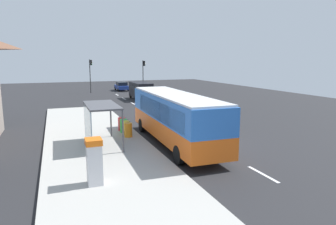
% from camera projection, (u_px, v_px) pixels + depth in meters
% --- Properties ---
extents(ground_plane, '(56.00, 92.00, 0.04)m').
position_uv_depth(ground_plane, '(142.00, 110.00, 32.51)').
color(ground_plane, '#262628').
extents(sidewalk_platform, '(6.20, 30.00, 0.18)m').
position_uv_depth(sidewalk_platform, '(96.00, 143.00, 19.21)').
color(sidewalk_platform, '#ADAAA3').
rests_on(sidewalk_platform, ground).
extents(lane_stripe_seg_0, '(0.16, 2.20, 0.01)m').
position_uv_depth(lane_stripe_seg_0, '(263.00, 174.00, 14.15)').
color(lane_stripe_seg_0, silver).
rests_on(lane_stripe_seg_0, ground).
extents(lane_stripe_seg_1, '(0.16, 2.20, 0.01)m').
position_uv_depth(lane_stripe_seg_1, '(211.00, 146.00, 18.76)').
color(lane_stripe_seg_1, silver).
rests_on(lane_stripe_seg_1, ground).
extents(lane_stripe_seg_2, '(0.16, 2.20, 0.01)m').
position_uv_depth(lane_stripe_seg_2, '(180.00, 129.00, 23.37)').
color(lane_stripe_seg_2, silver).
rests_on(lane_stripe_seg_2, ground).
extents(lane_stripe_seg_3, '(0.16, 2.20, 0.01)m').
position_uv_depth(lane_stripe_seg_3, '(159.00, 118.00, 27.98)').
color(lane_stripe_seg_3, silver).
rests_on(lane_stripe_seg_3, ground).
extents(lane_stripe_seg_4, '(0.16, 2.20, 0.01)m').
position_uv_depth(lane_stripe_seg_4, '(144.00, 110.00, 32.59)').
color(lane_stripe_seg_4, silver).
rests_on(lane_stripe_seg_4, ground).
extents(lane_stripe_seg_5, '(0.16, 2.20, 0.01)m').
position_uv_depth(lane_stripe_seg_5, '(133.00, 103.00, 37.20)').
color(lane_stripe_seg_5, silver).
rests_on(lane_stripe_seg_5, ground).
extents(lane_stripe_seg_6, '(0.16, 2.20, 0.01)m').
position_uv_depth(lane_stripe_seg_6, '(124.00, 99.00, 41.81)').
color(lane_stripe_seg_6, silver).
rests_on(lane_stripe_seg_6, ground).
extents(lane_stripe_seg_7, '(0.16, 2.20, 0.01)m').
position_uv_depth(lane_stripe_seg_7, '(117.00, 95.00, 46.42)').
color(lane_stripe_seg_7, silver).
rests_on(lane_stripe_seg_7, ground).
extents(bus, '(2.77, 11.07, 3.21)m').
position_uv_depth(bus, '(174.00, 115.00, 19.01)').
color(bus, orange).
rests_on(bus, ground).
extents(white_van, '(2.07, 5.22, 2.30)m').
position_uv_depth(white_van, '(141.00, 90.00, 40.74)').
color(white_van, black).
rests_on(white_van, ground).
extents(sedan_near, '(1.86, 4.41, 1.52)m').
position_uv_depth(sedan_near, '(122.00, 86.00, 52.66)').
color(sedan_near, navy).
rests_on(sedan_near, ground).
extents(ticket_machine, '(0.66, 0.76, 1.94)m').
position_uv_depth(ticket_machine, '(94.00, 161.00, 12.47)').
color(ticket_machine, silver).
rests_on(ticket_machine, sidewalk_platform).
extents(recycling_bin_orange, '(0.52, 0.52, 0.95)m').
position_uv_depth(recycling_bin_orange, '(128.00, 130.00, 20.26)').
color(recycling_bin_orange, orange).
rests_on(recycling_bin_orange, sidewalk_platform).
extents(recycling_bin_yellow, '(0.52, 0.52, 0.95)m').
position_uv_depth(recycling_bin_yellow, '(126.00, 128.00, 20.91)').
color(recycling_bin_yellow, yellow).
rests_on(recycling_bin_yellow, sidewalk_platform).
extents(recycling_bin_green, '(0.52, 0.52, 0.95)m').
position_uv_depth(recycling_bin_green, '(124.00, 126.00, 21.55)').
color(recycling_bin_green, green).
rests_on(recycling_bin_green, sidewalk_platform).
extents(recycling_bin_red, '(0.52, 0.52, 0.95)m').
position_uv_depth(recycling_bin_red, '(122.00, 124.00, 22.20)').
color(recycling_bin_red, red).
rests_on(recycling_bin_red, sidewalk_platform).
extents(traffic_light_near_side, '(0.49, 0.28, 5.22)m').
position_uv_depth(traffic_light_near_side, '(144.00, 71.00, 50.70)').
color(traffic_light_near_side, '#2D2D2D').
rests_on(traffic_light_near_side, ground).
extents(traffic_light_far_side, '(0.49, 0.28, 5.37)m').
position_uv_depth(traffic_light_far_side, '(91.00, 71.00, 48.43)').
color(traffic_light_far_side, '#2D2D2D').
rests_on(traffic_light_far_side, ground).
extents(bus_shelter, '(1.80, 4.00, 2.50)m').
position_uv_depth(bus_shelter, '(97.00, 114.00, 17.97)').
color(bus_shelter, '#4C4C51').
rests_on(bus_shelter, sidewalk_platform).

